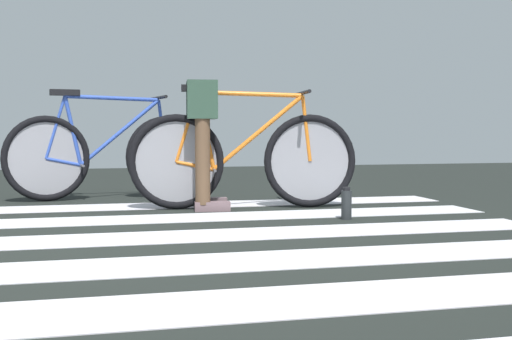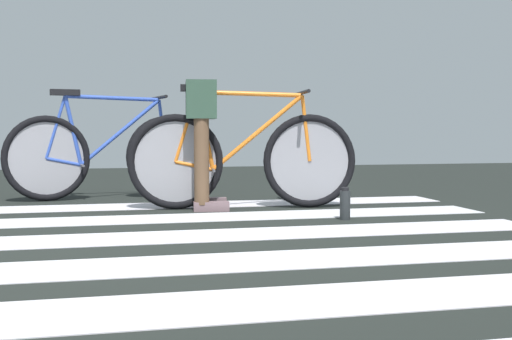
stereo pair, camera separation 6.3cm
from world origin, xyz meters
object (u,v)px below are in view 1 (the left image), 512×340
object	(u,v)px
bicycle_2_of_2	(107,154)
water_bottle	(346,204)
cyclist_1_of_2	(202,127)
bicycle_1_of_2	(243,158)

from	to	relation	value
bicycle_2_of_2	water_bottle	xyz separation A→B (m)	(1.52, -1.72, -0.28)
water_bottle	cyclist_1_of_2	bearing A→B (deg)	136.08
cyclist_1_of_2	water_bottle	world-z (taller)	cyclist_1_of_2
cyclist_1_of_2	bicycle_2_of_2	size ratio (longest dim) A/B	0.56
bicycle_1_of_2	water_bottle	xyz separation A→B (m)	(0.53, -0.77, -0.28)
cyclist_1_of_2	bicycle_2_of_2	bearing A→B (deg)	133.29
cyclist_1_of_2	water_bottle	distance (m)	1.27
cyclist_1_of_2	water_bottle	xyz separation A→B (m)	(0.84, -0.81, -0.52)
bicycle_2_of_2	water_bottle	bearing A→B (deg)	-57.08
cyclist_1_of_2	water_bottle	bearing A→B (deg)	-37.25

